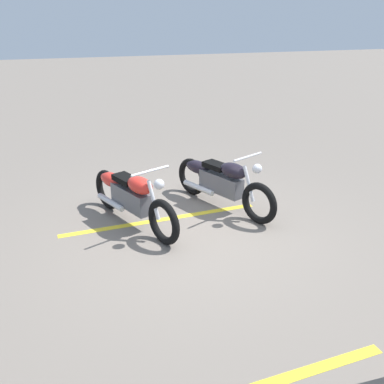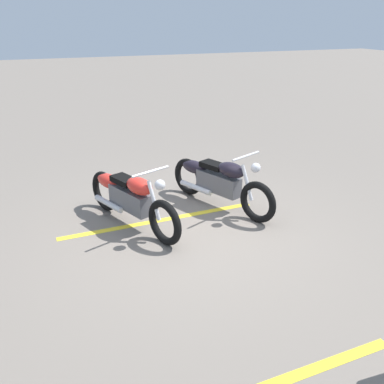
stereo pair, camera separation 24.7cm
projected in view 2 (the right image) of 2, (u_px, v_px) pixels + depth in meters
name	position (u px, v px, depth m)	size (l,w,h in m)	color
ground_plane	(193.00, 232.00, 6.29)	(60.00, 60.00, 0.00)	slate
motorcycle_bright_foreground	(129.00, 197.00, 6.37)	(2.11, 0.94, 1.04)	black
motorcycle_dark_foreground	(218.00, 181.00, 7.00)	(2.10, 0.97, 1.04)	black
parking_stripe_near	(161.00, 220.00, 6.66)	(3.20, 0.12, 0.01)	yellow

